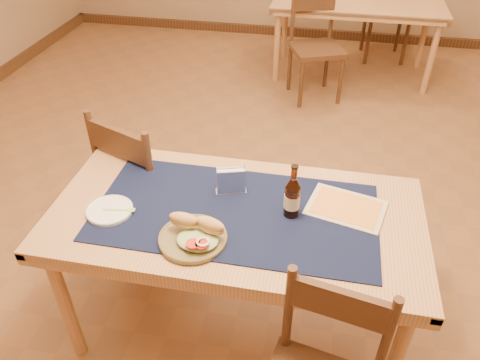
% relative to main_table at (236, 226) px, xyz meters
% --- Properties ---
extents(room, '(6.04, 7.04, 2.84)m').
position_rel_main_table_xyz_m(room, '(0.00, 0.80, 0.73)').
color(room, brown).
rests_on(room, ground).
extents(main_table, '(1.60, 0.80, 0.75)m').
position_rel_main_table_xyz_m(main_table, '(0.00, 0.00, 0.00)').
color(main_table, tan).
rests_on(main_table, ground).
extents(placemat, '(1.20, 0.60, 0.01)m').
position_rel_main_table_xyz_m(placemat, '(0.00, 0.00, 0.09)').
color(placemat, '#0D1433').
rests_on(placemat, main_table).
extents(baseboard, '(6.00, 7.00, 0.10)m').
position_rel_main_table_xyz_m(baseboard, '(0.00, 0.80, -0.62)').
color(baseboard, '#4C301B').
rests_on(baseboard, ground).
extents(back_table, '(1.61, 0.81, 0.75)m').
position_rel_main_table_xyz_m(back_table, '(0.54, 3.26, 0.00)').
color(back_table, tan).
rests_on(back_table, ground).
extents(chair_main_far, '(0.58, 0.58, 0.96)m').
position_rel_main_table_xyz_m(chair_main_far, '(-0.59, 0.44, -0.17)').
color(chair_main_far, '#4C301B').
rests_on(chair_main_far, ground).
extents(chair_back_near, '(0.57, 0.57, 0.95)m').
position_rel_main_table_xyz_m(chair_back_near, '(0.19, 2.71, -0.18)').
color(chair_back_near, '#4C301B').
rests_on(chair_back_near, ground).
extents(chair_back_far, '(0.50, 0.50, 0.98)m').
position_rel_main_table_xyz_m(chair_back_far, '(0.89, 3.74, -0.16)').
color(chair_back_far, '#4C301B').
rests_on(chair_back_far, ground).
extents(sandwich_plate, '(0.28, 0.28, 0.11)m').
position_rel_main_table_xyz_m(sandwich_plate, '(-0.12, -0.20, 0.12)').
color(sandwich_plate, brown).
rests_on(sandwich_plate, placemat).
extents(side_plate, '(0.20, 0.20, 0.02)m').
position_rel_main_table_xyz_m(side_plate, '(-0.53, -0.10, 0.10)').
color(side_plate, white).
rests_on(side_plate, placemat).
extents(fork, '(0.14, 0.04, 0.00)m').
position_rel_main_table_xyz_m(fork, '(-0.47, -0.10, 0.10)').
color(fork, '#99DB78').
rests_on(fork, side_plate).
extents(beer_bottle, '(0.07, 0.07, 0.25)m').
position_rel_main_table_xyz_m(beer_bottle, '(0.23, 0.03, 0.18)').
color(beer_bottle, '#401B0B').
rests_on(beer_bottle, placemat).
extents(napkin_holder, '(0.15, 0.09, 0.12)m').
position_rel_main_table_xyz_m(napkin_holder, '(-0.05, 0.13, 0.14)').
color(napkin_holder, silver).
rests_on(napkin_holder, placemat).
extents(menu_card, '(0.37, 0.31, 0.01)m').
position_rel_main_table_xyz_m(menu_card, '(0.46, 0.11, 0.09)').
color(menu_card, beige).
rests_on(menu_card, placemat).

